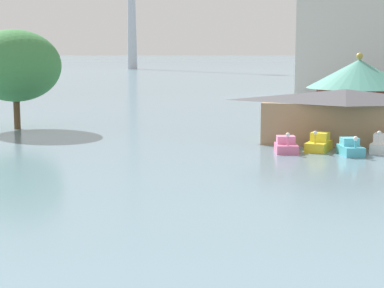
# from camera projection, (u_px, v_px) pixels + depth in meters

# --- Properties ---
(pedal_boat_pink) EXTENTS (2.13, 2.81, 1.69)m
(pedal_boat_pink) POSITION_uv_depth(u_px,v_px,m) (286.00, 146.00, 49.71)
(pedal_boat_pink) COLOR pink
(pedal_boat_pink) RESTS_ON ground
(pedal_boat_yellow) EXTENTS (2.13, 3.23, 1.75)m
(pedal_boat_yellow) POSITION_uv_depth(u_px,v_px,m) (319.00, 144.00, 50.43)
(pedal_boat_yellow) COLOR yellow
(pedal_boat_yellow) RESTS_ON ground
(pedal_boat_cyan) EXTENTS (2.18, 2.87, 1.60)m
(pedal_boat_cyan) POSITION_uv_depth(u_px,v_px,m) (350.00, 148.00, 48.33)
(pedal_boat_cyan) COLOR #4CB7CC
(pedal_boat_cyan) RESTS_ON ground
(pedal_boat_white) EXTENTS (1.82, 2.89, 1.84)m
(pedal_boat_white) POSITION_uv_depth(u_px,v_px,m) (381.00, 145.00, 49.57)
(pedal_boat_white) COLOR white
(pedal_boat_white) RESTS_ON ground
(boathouse) EXTENTS (14.89, 6.50, 4.64)m
(boathouse) POSITION_uv_depth(u_px,v_px,m) (345.00, 115.00, 54.40)
(boathouse) COLOR #9E7F5B
(boathouse) RESTS_ON ground
(green_roof_pavilion) EXTENTS (10.97, 10.97, 7.68)m
(green_roof_pavilion) POSITION_uv_depth(u_px,v_px,m) (358.00, 89.00, 66.94)
(green_roof_pavilion) COLOR brown
(green_roof_pavilion) RESTS_ON ground
(shoreline_tree_tall_left) EXTENTS (9.18, 9.18, 10.00)m
(shoreline_tree_tall_left) POSITION_uv_depth(u_px,v_px,m) (15.00, 66.00, 63.54)
(shoreline_tree_tall_left) COLOR brown
(shoreline_tree_tall_left) RESTS_ON ground
(background_building_block) EXTENTS (27.62, 13.41, 19.16)m
(background_building_block) POSITION_uv_depth(u_px,v_px,m) (382.00, 40.00, 103.40)
(background_building_block) COLOR beige
(background_building_block) RESTS_ON ground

